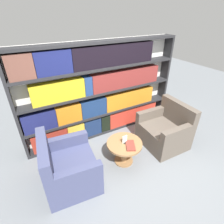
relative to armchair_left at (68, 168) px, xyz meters
name	(u,v)px	position (x,y,z in m)	size (l,w,h in m)	color
ground_plane	(138,169)	(1.16, -0.34, -0.31)	(14.00, 14.00, 0.00)	slate
bookshelf	(100,93)	(1.09, 1.04, 0.68)	(3.47, 0.30, 2.04)	silver
armchair_left	(68,168)	(0.00, 0.00, 0.00)	(0.90, 0.98, 0.91)	#42476B
armchair_right	(165,131)	(2.08, -0.01, 0.00)	(0.84, 0.93, 0.91)	brown
coffee_table	(124,148)	(1.04, -0.05, 0.01)	(0.65, 0.65, 0.45)	olive
table_sign	(125,140)	(1.04, -0.05, 0.20)	(0.09, 0.06, 0.16)	black
stray_book	(130,145)	(1.08, -0.18, 0.15)	(0.26, 0.31, 0.03)	brown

